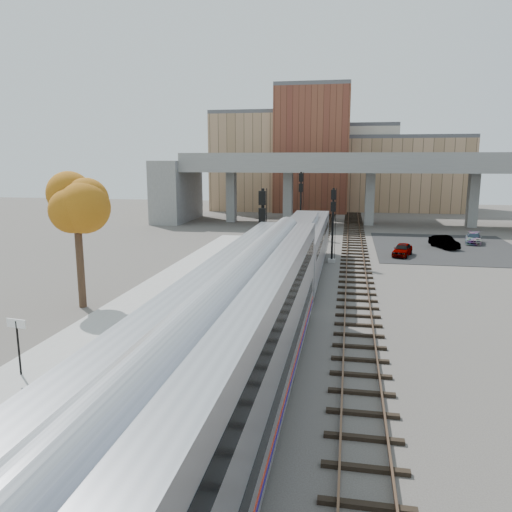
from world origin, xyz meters
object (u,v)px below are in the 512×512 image
(locomotive, at_px, (303,245))
(signal_mast_mid, at_px, (333,228))
(coach, at_px, (239,346))
(signal_mast_far, at_px, (301,204))
(tree, at_px, (76,206))
(car_a, at_px, (402,250))
(signal_mast_near, at_px, (263,243))
(car_c, at_px, (474,238))
(car_b, at_px, (444,242))

(locomotive, distance_m, signal_mast_mid, 5.35)
(coach, distance_m, signal_mast_far, 41.94)
(tree, bearing_deg, car_a, 44.31)
(coach, xyz_separation_m, signal_mast_far, (-2.10, 41.88, 0.87))
(signal_mast_near, relative_size, car_c, 1.81)
(signal_mast_mid, bearing_deg, signal_mast_far, 105.93)
(car_c, bearing_deg, car_b, -122.49)
(tree, bearing_deg, locomotive, 42.24)
(signal_mast_far, distance_m, car_b, 16.06)
(locomotive, xyz_separation_m, car_b, (12.69, 13.80, -1.62))
(signal_mast_near, relative_size, signal_mast_far, 0.94)
(signal_mast_mid, xyz_separation_m, signal_mast_far, (-4.10, 14.36, 0.67))
(car_a, bearing_deg, signal_mast_near, -107.88)
(coach, height_order, signal_mast_near, signal_mast_near)
(locomotive, bearing_deg, signal_mast_near, -108.93)
(signal_mast_mid, xyz_separation_m, car_c, (14.21, 12.42, -2.40))
(signal_mast_far, xyz_separation_m, car_c, (18.31, -1.95, -3.07))
(car_a, relative_size, car_b, 0.92)
(locomotive, bearing_deg, coach, -90.00)
(coach, relative_size, signal_mast_mid, 3.95)
(signal_mast_far, distance_m, car_a, 14.98)
(coach, bearing_deg, locomotive, 90.00)
(car_b, distance_m, car_c, 4.98)
(tree, height_order, car_c, tree)
(signal_mast_mid, xyz_separation_m, car_b, (10.69, 8.89, -2.34))
(signal_mast_far, relative_size, car_c, 1.92)
(coach, bearing_deg, signal_mast_far, 92.87)
(signal_mast_mid, relative_size, car_a, 1.84)
(locomotive, xyz_separation_m, coach, (-0.00, -22.61, 0.52))
(signal_mast_far, bearing_deg, car_b, -20.31)
(signal_mast_far, distance_m, tree, 32.02)
(locomotive, height_order, car_c, locomotive)
(locomotive, height_order, tree, tree)
(signal_mast_near, xyz_separation_m, signal_mast_mid, (4.10, 11.04, -0.38))
(car_a, bearing_deg, coach, -87.94)
(signal_mast_near, xyz_separation_m, signal_mast_far, (-0.00, 25.40, 0.29))
(locomotive, relative_size, coach, 0.76)
(signal_mast_far, relative_size, car_b, 1.95)
(signal_mast_far, bearing_deg, tree, -108.34)
(locomotive, distance_m, signal_mast_far, 19.44)
(signal_mast_far, height_order, car_a, signal_mast_far)
(coach, bearing_deg, car_a, 75.36)
(coach, relative_size, signal_mast_far, 3.43)
(signal_mast_near, relative_size, signal_mast_mid, 1.09)
(locomotive, relative_size, car_a, 5.54)
(signal_mast_mid, relative_size, tree, 0.77)
(signal_mast_near, distance_m, car_a, 18.38)
(car_a, xyz_separation_m, car_c, (8.00, 8.48, -0.03))
(signal_mast_mid, relative_size, signal_mast_far, 0.87)
(signal_mast_far, bearing_deg, car_a, -45.33)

